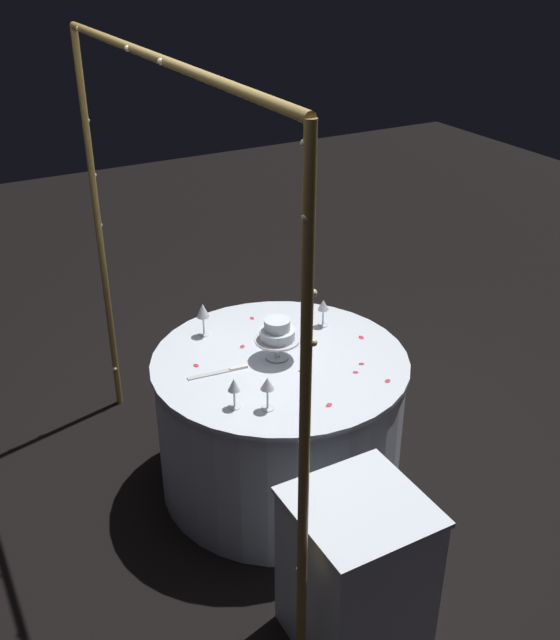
{
  "coord_description": "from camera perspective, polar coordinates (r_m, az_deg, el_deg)",
  "views": [
    {
      "loc": [
        -2.68,
        1.48,
        2.59
      ],
      "look_at": [
        0.0,
        0.0,
        0.96
      ],
      "focal_mm": 41.4,
      "sensor_mm": 36.0,
      "label": 1
    }
  ],
  "objects": [
    {
      "name": "rose_petal_1",
      "position": [
        3.55,
        -6.51,
        -3.5
      ],
      "size": [
        0.04,
        0.03,
        0.0
      ],
      "primitive_type": "ellipsoid",
      "rotation": [
        0.0,
        0.0,
        3.32
      ],
      "color": "#E02D47",
      "rests_on": "main_table"
    },
    {
      "name": "rose_petal_2",
      "position": [
        3.68,
        -2.93,
        -2.06
      ],
      "size": [
        0.04,
        0.04,
        0.0
      ],
      "primitive_type": "ellipsoid",
      "rotation": [
        0.0,
        0.0,
        5.67
      ],
      "color": "#E02D47",
      "rests_on": "main_table"
    },
    {
      "name": "cake_knife",
      "position": [
        3.48,
        -4.52,
        -3.99
      ],
      "size": [
        0.06,
        0.3,
        0.01
      ],
      "color": "silver",
      "rests_on": "main_table"
    },
    {
      "name": "rose_petal_0",
      "position": [
        3.56,
        6.32,
        -3.37
      ],
      "size": [
        0.03,
        0.03,
        0.0
      ],
      "primitive_type": "ellipsoid",
      "rotation": [
        0.0,
        0.0,
        1.23
      ],
      "color": "#E02D47",
      "rests_on": "main_table"
    },
    {
      "name": "rose_petal_8",
      "position": [
        3.48,
        1.63,
        -3.96
      ],
      "size": [
        0.03,
        0.03,
        0.0
      ],
      "primitive_type": "ellipsoid",
      "rotation": [
        0.0,
        0.0,
        1.1
      ],
      "color": "#E02D47",
      "rests_on": "main_table"
    },
    {
      "name": "rose_petal_6",
      "position": [
        3.25,
        3.76,
        -6.59
      ],
      "size": [
        0.04,
        0.04,
        0.0
      ],
      "primitive_type": "ellipsoid",
      "rotation": [
        0.0,
        0.0,
        5.16
      ],
      "color": "#E02D47",
      "rests_on": "main_table"
    },
    {
      "name": "rose_petal_7",
      "position": [
        3.78,
        6.3,
        -1.34
      ],
      "size": [
        0.04,
        0.03,
        0.0
      ],
      "primitive_type": "ellipsoid",
      "rotation": [
        0.0,
        0.0,
        6.11
      ],
      "color": "#E02D47",
      "rests_on": "main_table"
    },
    {
      "name": "rose_petal_9",
      "position": [
        3.77,
        0.82,
        -1.24
      ],
      "size": [
        0.04,
        0.04,
        0.0
      ],
      "primitive_type": "ellipsoid",
      "rotation": [
        0.0,
        0.0,
        4.2
      ],
      "color": "#E02D47",
      "rests_on": "main_table"
    },
    {
      "name": "rose_petal_4",
      "position": [
        3.49,
        5.87,
        -4.03
      ],
      "size": [
        0.03,
        0.03,
        0.0
      ],
      "primitive_type": "ellipsoid",
      "rotation": [
        0.0,
        0.0,
        4.17
      ],
      "color": "#E02D47",
      "rests_on": "main_table"
    },
    {
      "name": "wine_glass_0",
      "position": [
        3.16,
        -0.98,
        -5.08
      ],
      "size": [
        0.06,
        0.06,
        0.16
      ],
      "color": "silver",
      "rests_on": "main_table"
    },
    {
      "name": "rose_petal_5",
      "position": [
        3.44,
        8.32,
        -4.67
      ],
      "size": [
        0.03,
        0.04,
        0.0
      ],
      "primitive_type": "ellipsoid",
      "rotation": [
        0.0,
        0.0,
        1.95
      ],
      "color": "#E02D47",
      "rests_on": "main_table"
    },
    {
      "name": "main_table",
      "position": [
        3.78,
        -0.0,
        -7.86
      ],
      "size": [
        1.26,
        1.26,
        0.74
      ],
      "color": "silver",
      "rests_on": "ground"
    },
    {
      "name": "wine_glass_3",
      "position": [
        3.83,
        3.37,
        1.04
      ],
      "size": [
        0.06,
        0.06,
        0.15
      ],
      "color": "silver",
      "rests_on": "main_table"
    },
    {
      "name": "tiered_cake",
      "position": [
        3.52,
        -0.22,
        -1.04
      ],
      "size": [
        0.22,
        0.22,
        0.21
      ],
      "color": "silver",
      "rests_on": "main_table"
    },
    {
      "name": "ground_plane",
      "position": [
        4.01,
        -0.0,
        -12.17
      ],
      "size": [
        12.0,
        12.0,
        0.0
      ],
      "primitive_type": "plane",
      "color": "black"
    },
    {
      "name": "decorative_arch",
      "position": [
        3.06,
        -8.61,
        6.01
      ],
      "size": [
        2.26,
        0.06,
        2.19
      ],
      "color": "olive",
      "rests_on": "ground"
    },
    {
      "name": "wine_glass_2",
      "position": [
        3.74,
        -5.98,
        0.65
      ],
      "size": [
        0.07,
        0.07,
        0.18
      ],
      "color": "silver",
      "rests_on": "main_table"
    },
    {
      "name": "wine_glass_1",
      "position": [
        3.19,
        -3.58,
        -5.16
      ],
      "size": [
        0.06,
        0.06,
        0.14
      ],
      "color": "silver",
      "rests_on": "main_table"
    },
    {
      "name": "rose_petal_3",
      "position": [
        3.94,
        -2.18,
        0.15
      ],
      "size": [
        0.03,
        0.02,
        0.0
      ],
      "primitive_type": "ellipsoid",
      "rotation": [
        0.0,
        0.0,
        3.04
      ],
      "color": "#E02D47",
      "rests_on": "main_table"
    },
    {
      "name": "side_table",
      "position": [
        3.07,
        5.89,
        -18.89
      ],
      "size": [
        0.49,
        0.49,
        0.71
      ],
      "color": "silver",
      "rests_on": "ground"
    }
  ]
}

